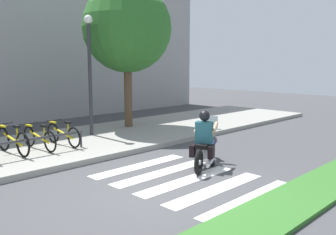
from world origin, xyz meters
TOP-DOWN VIEW (x-y plane):
  - ground_plane at (0.00, 0.00)m, footprint 48.00×48.00m
  - grass_median at (0.00, -2.27)m, footprint 24.00×1.10m
  - sidewalk at (0.00, 4.80)m, footprint 24.00×4.40m
  - crosswalk_stripe_0 at (0.85, -1.60)m, footprint 2.80×0.40m
  - crosswalk_stripe_1 at (0.85, -0.80)m, footprint 2.80×0.40m
  - crosswalk_stripe_2 at (0.85, 0.00)m, footprint 2.80×0.40m
  - crosswalk_stripe_3 at (0.85, 0.80)m, footprint 2.80×0.40m
  - crosswalk_stripe_4 at (0.85, 1.60)m, footprint 2.80×0.40m
  - motorcycle at (1.97, 0.42)m, footprint 1.86×1.08m
  - rider at (1.90, 0.38)m, footprint 0.77×0.71m
  - bicycle_1 at (-1.13, 4.41)m, footprint 0.48×1.73m
  - bicycle_2 at (-0.40, 4.41)m, footprint 0.48×1.68m
  - bicycle_3 at (0.33, 4.41)m, footprint 0.48×1.66m
  - bike_rack at (-0.77, 3.86)m, footprint 2.79×0.07m
  - street_lamp at (1.82, 5.20)m, footprint 0.28×0.28m
  - tree_near_rack at (3.73, 5.60)m, footprint 3.26×3.26m

SIDE VIEW (x-z plane):
  - ground_plane at x=0.00m, z-range 0.00..0.00m
  - crosswalk_stripe_0 at x=0.85m, z-range 0.00..0.01m
  - crosswalk_stripe_1 at x=0.85m, z-range 0.00..0.01m
  - crosswalk_stripe_2 at x=0.85m, z-range 0.00..0.01m
  - crosswalk_stripe_3 at x=0.85m, z-range 0.00..0.01m
  - crosswalk_stripe_4 at x=0.85m, z-range 0.00..0.01m
  - grass_median at x=0.00m, z-range 0.00..0.08m
  - sidewalk at x=0.00m, z-range 0.00..0.15m
  - motorcycle at x=1.97m, z-range -0.14..1.05m
  - bicycle_2 at x=-0.40m, z-range 0.12..0.85m
  - bicycle_3 at x=0.33m, z-range 0.12..0.85m
  - bicycle_1 at x=-1.13m, z-range 0.11..0.91m
  - bike_rack at x=-0.77m, z-range 0.31..0.80m
  - rider at x=1.90m, z-range 0.10..1.52m
  - street_lamp at x=1.82m, z-range 0.45..4.52m
  - tree_near_rack at x=3.73m, z-range 1.07..6.51m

